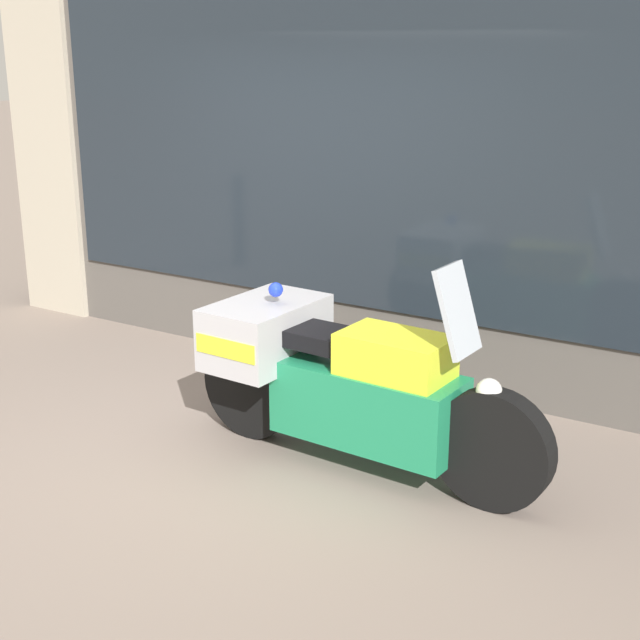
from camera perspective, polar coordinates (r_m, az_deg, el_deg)
The scene contains 4 objects.
ground_plane at distance 5.56m, azimuth -8.71°, elevation -8.61°, with size 60.00×60.00×0.00m, color gray.
shop_building at distance 6.88m, azimuth -0.79°, elevation 10.68°, with size 6.78×0.55×3.22m.
window_display at distance 6.82m, azimuth 4.08°, elevation 0.46°, with size 5.60×0.30×1.82m.
paramedic_motorcycle at distance 5.24m, azimuth 1.12°, elevation -3.64°, with size 2.32×0.80×1.31m.
Camera 1 is at (3.31, -3.76, 2.41)m, focal length 50.00 mm.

